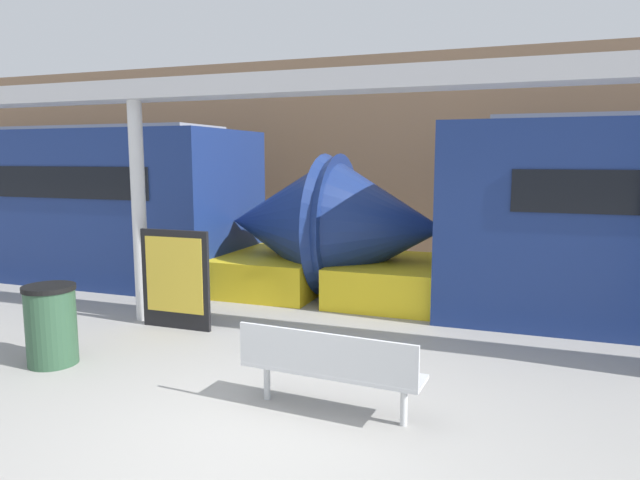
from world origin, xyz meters
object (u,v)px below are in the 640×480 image
train_right (38,204)px  support_column_near (139,213)px  trash_bin (51,325)px  bench_near (329,365)px  poster_board (175,279)px

train_right → support_column_near: support_column_near is taller
train_right → trash_bin: bearing=-43.3°
bench_near → poster_board: size_ratio=1.27×
poster_board → support_column_near: bearing=162.7°
poster_board → bench_near: bearing=-32.8°
train_right → bench_near: (8.68, -4.88, -0.99)m
bench_near → support_column_near: bearing=154.0°
trash_bin → train_right: bearing=136.7°
bench_near → trash_bin: (-3.70, 0.19, -0.02)m
bench_near → support_column_near: (-3.90, 2.25, 1.18)m
poster_board → support_column_near: (-0.79, 0.24, 0.95)m
train_right → support_column_near: bearing=-28.9°
train_right → poster_board: 6.30m
trash_bin → support_column_near: size_ratio=0.29×
trash_bin → bench_near: bearing=-3.0°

